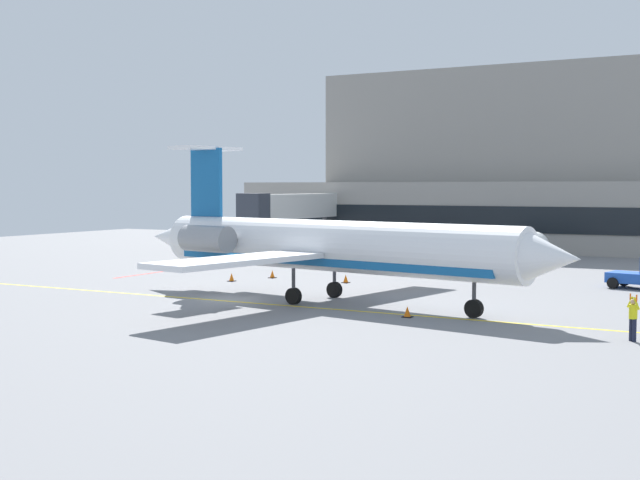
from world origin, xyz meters
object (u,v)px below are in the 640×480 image
(fuel_tank, at_px, (503,245))
(regional_jet, at_px, (324,246))
(baggage_tug, at_px, (326,247))
(marshaller, at_px, (633,317))

(fuel_tank, bearing_deg, regional_jet, -93.16)
(regional_jet, relative_size, fuel_tank, 3.67)
(regional_jet, relative_size, baggage_tug, 8.04)
(fuel_tank, bearing_deg, baggage_tug, -165.04)
(baggage_tug, distance_m, fuel_tank, 15.24)
(fuel_tank, distance_m, marshaller, 36.94)
(fuel_tank, height_order, marshaller, fuel_tank)
(baggage_tug, bearing_deg, marshaller, -44.75)
(baggage_tug, height_order, fuel_tank, fuel_tank)
(regional_jet, distance_m, marshaller, 17.60)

